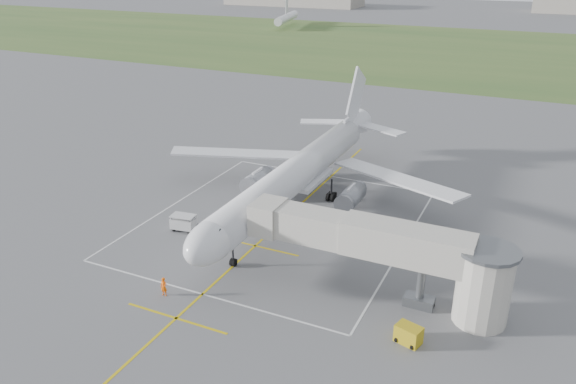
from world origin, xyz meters
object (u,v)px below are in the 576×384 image
at_px(airliner, 298,173).
at_px(ramp_worker_nose, 164,287).
at_px(ramp_worker_wing, 249,195).
at_px(jet_bridge, 397,252).
at_px(gpu_unit, 408,334).
at_px(baggage_cart, 183,223).

xyz_separation_m(airliner, ramp_worker_nose, (-2.97, -22.34, -3.50)).
relative_size(airliner, ramp_worker_wing, 25.61).
relative_size(jet_bridge, gpu_unit, 10.32).
xyz_separation_m(jet_bridge, ramp_worker_nose, (-18.69, -8.09, -3.85)).
relative_size(jet_bridge, baggage_cart, 8.40).
bearing_deg(jet_bridge, baggage_cart, 172.28).
xyz_separation_m(ramp_worker_nose, ramp_worker_wing, (-3.02, 21.14, 0.02)).
height_order(airliner, jet_bridge, airliner).
distance_m(jet_bridge, ramp_worker_nose, 20.73).
relative_size(jet_bridge, ramp_worker_nose, 13.14).
relative_size(baggage_cart, ramp_worker_wing, 1.53).
bearing_deg(baggage_cart, airliner, 43.38).
bearing_deg(gpu_unit, baggage_cart, 178.45).
height_order(gpu_unit, ramp_worker_wing, ramp_worker_wing).
distance_m(gpu_unit, baggage_cart, 28.58).
bearing_deg(ramp_worker_wing, baggage_cart, 135.91).
bearing_deg(ramp_worker_nose, baggage_cart, 114.36).
height_order(ramp_worker_nose, ramp_worker_wing, ramp_worker_wing).
distance_m(airliner, ramp_worker_nose, 22.81).
xyz_separation_m(airliner, jet_bridge, (15.72, -14.25, 0.35)).
xyz_separation_m(jet_bridge, baggage_cart, (-24.58, 3.33, -3.82)).
bearing_deg(baggage_cart, jet_bridge, -15.30).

